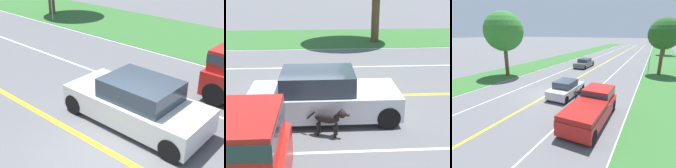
# 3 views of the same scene
# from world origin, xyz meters

# --- Properties ---
(ground_plane) EXTENTS (400.00, 400.00, 0.00)m
(ground_plane) POSITION_xyz_m (0.00, 0.00, 0.00)
(ground_plane) COLOR #5B5B5E
(centre_divider_line) EXTENTS (0.18, 160.00, 0.01)m
(centre_divider_line) POSITION_xyz_m (0.00, 0.00, 0.00)
(centre_divider_line) COLOR yellow
(centre_divider_line) RESTS_ON ground
(lane_edge_line_left) EXTENTS (0.14, 160.00, 0.01)m
(lane_edge_line_left) POSITION_xyz_m (-7.00, 0.00, 0.00)
(lane_edge_line_left) COLOR white
(lane_edge_line_left) RESTS_ON ground
(lane_dash_same_dir) EXTENTS (0.10, 160.00, 0.01)m
(lane_dash_same_dir) POSITION_xyz_m (3.50, 0.00, 0.00)
(lane_dash_same_dir) COLOR white
(lane_dash_same_dir) RESTS_ON ground
(lane_dash_oncoming) EXTENTS (0.10, 160.00, 0.01)m
(lane_dash_oncoming) POSITION_xyz_m (-3.50, 0.00, 0.00)
(lane_dash_oncoming) COLOR white
(lane_dash_oncoming) RESTS_ON ground
(grass_verge_left) EXTENTS (6.00, 160.00, 0.03)m
(grass_verge_left) POSITION_xyz_m (-10.00, 0.00, 0.01)
(grass_verge_left) COLOR #33662D
(grass_verge_left) RESTS_ON ground
(ego_car) EXTENTS (1.84, 4.27, 1.42)m
(ego_car) POSITION_xyz_m (1.55, 0.42, 0.66)
(ego_car) COLOR silver
(ego_car) RESTS_ON ground
(dog) EXTENTS (0.45, 1.13, 0.80)m
(dog) POSITION_xyz_m (2.70, 0.60, 0.50)
(dog) COLOR black
(dog) RESTS_ON ground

